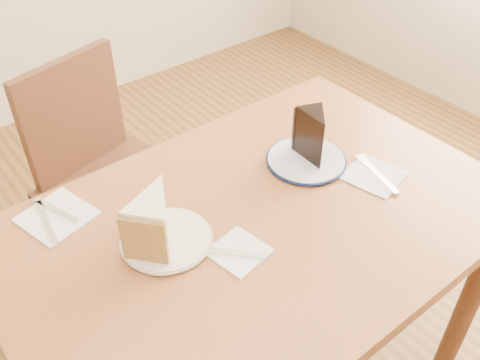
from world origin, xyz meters
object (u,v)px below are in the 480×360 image
object	(u,v)px
chair_far	(111,178)
plate_navy	(306,160)
table	(258,246)
carrot_cake	(155,218)
chocolate_cake	(314,139)
plate_cream	(167,240)

from	to	relation	value
chair_far	plate_navy	bearing A→B (deg)	105.14
table	chair_far	world-z (taller)	chair_far
carrot_cake	plate_navy	bearing A→B (deg)	49.96
carrot_cake	chocolate_cake	world-z (taller)	chocolate_cake
carrot_cake	chair_far	bearing A→B (deg)	126.24
table	chocolate_cake	size ratio (longest dim) A/B	9.63
chair_far	carrot_cake	bearing A→B (deg)	61.94
plate_navy	chocolate_cake	bearing A→B (deg)	-36.44
carrot_cake	table	bearing A→B (deg)	29.31
table	plate_navy	distance (m)	0.27
chair_far	plate_cream	size ratio (longest dim) A/B	4.44
chair_far	plate_cream	xyz separation A→B (m)	(-0.13, -0.59, 0.27)
carrot_cake	chocolate_cake	distance (m)	0.47
plate_cream	plate_navy	bearing A→B (deg)	2.20
plate_navy	chocolate_cake	distance (m)	0.07
carrot_cake	chocolate_cake	size ratio (longest dim) A/B	1.09
chocolate_cake	table	bearing A→B (deg)	38.42
plate_navy	carrot_cake	bearing A→B (deg)	179.98
plate_navy	plate_cream	bearing A→B (deg)	-177.80
chair_far	chocolate_cake	world-z (taller)	chocolate_cake
chair_far	carrot_cake	xyz separation A→B (m)	(-0.14, -0.57, 0.33)
table	carrot_cake	distance (m)	0.29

